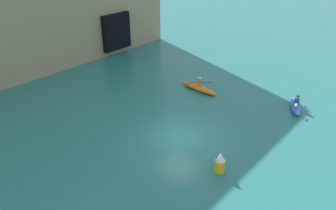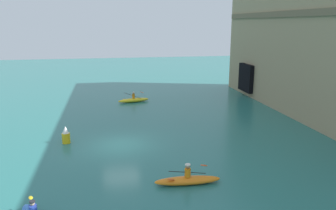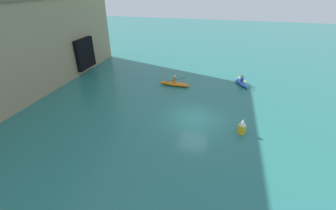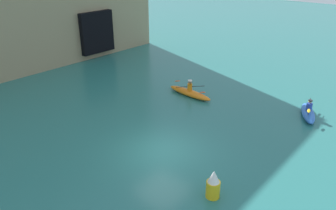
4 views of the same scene
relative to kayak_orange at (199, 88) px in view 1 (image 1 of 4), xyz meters
The scene contains 4 objects.
ground_plane 7.18m from the kayak_orange, 153.38° to the right, with size 120.00×120.00×0.00m, color #28706B.
kayak_orange is the anchor object (origin of this frame).
kayak_blue 7.60m from the kayak_orange, 73.16° to the right, with size 2.84×1.89×1.06m.
marker_buoy 10.32m from the kayak_orange, 137.30° to the right, with size 0.57×0.57×1.25m.
Camera 1 is at (-13.65, -10.97, 11.71)m, focal length 35.00 mm.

